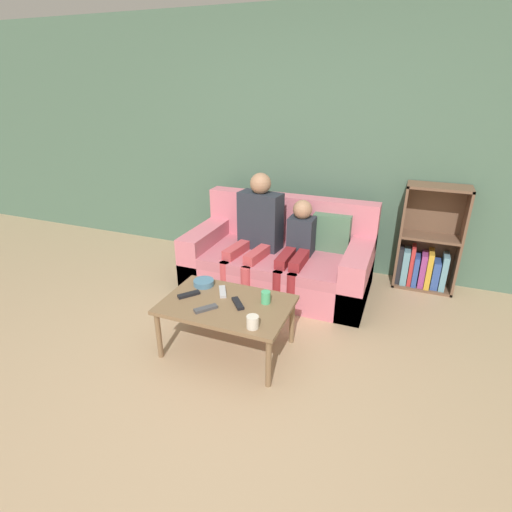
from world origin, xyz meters
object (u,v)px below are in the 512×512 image
at_px(couch, 281,260).
at_px(tv_remote_2, 223,292).
at_px(person_child, 297,245).
at_px(cup_near, 253,322).
at_px(bookshelf, 426,250).
at_px(person_adult, 257,225).
at_px(cup_far, 266,297).
at_px(coffee_table, 227,308).
at_px(tv_remote_3, 206,309).
at_px(tv_remote_1, 238,303).
at_px(snack_bowl, 204,283).
at_px(tv_remote_0, 189,294).

xyz_separation_m(couch, tv_remote_2, (-0.13, -1.05, 0.15)).
relative_size(person_child, cup_near, 10.49).
height_order(bookshelf, person_adult, person_adult).
relative_size(couch, cup_far, 18.77).
relative_size(coffee_table, tv_remote_3, 5.81).
bearing_deg(tv_remote_1, snack_bowl, 114.08).
distance_m(tv_remote_0, snack_bowl, 0.20).
height_order(person_child, tv_remote_2, person_child).
relative_size(coffee_table, cup_near, 10.86).
bearing_deg(snack_bowl, tv_remote_2, -16.92).
bearing_deg(bookshelf, person_child, -150.65).
height_order(tv_remote_1, tv_remote_2, same).
bearing_deg(cup_near, tv_remote_1, 132.20).
bearing_deg(tv_remote_1, cup_near, -88.33).
bearing_deg(couch, tv_remote_0, -106.49).
bearing_deg(couch, person_adult, -159.32).
bearing_deg(coffee_table, tv_remote_3, -124.15).
relative_size(bookshelf, tv_remote_1, 6.49).
height_order(bookshelf, coffee_table, bookshelf).
relative_size(tv_remote_0, snack_bowl, 1.00).
bearing_deg(couch, cup_near, -79.31).
xyz_separation_m(person_adult, cup_far, (0.46, -0.98, -0.18)).
relative_size(tv_remote_3, snack_bowl, 0.99).
xyz_separation_m(tv_remote_0, tv_remote_3, (0.22, -0.13, 0.00)).
height_order(bookshelf, cup_near, bookshelf).
bearing_deg(snack_bowl, tv_remote_3, -59.52).
relative_size(person_adult, snack_bowl, 6.92).
xyz_separation_m(person_adult, tv_remote_2, (0.09, -0.96, -0.22)).
xyz_separation_m(coffee_table, tv_remote_2, (-0.09, 0.13, 0.05)).
bearing_deg(cup_far, tv_remote_3, -145.55).
relative_size(bookshelf, person_child, 1.14).
bearing_deg(bookshelf, person_adult, -159.34).
relative_size(coffee_table, person_adult, 0.83).
height_order(person_adult, tv_remote_3, person_adult).
bearing_deg(person_adult, cup_far, -57.51).
bearing_deg(tv_remote_0, cup_far, 49.86).
bearing_deg(tv_remote_1, bookshelf, 11.80).
height_order(person_adult, cup_far, person_adult).
bearing_deg(tv_remote_0, bookshelf, 83.51).
xyz_separation_m(person_child, cup_far, (0.03, -0.93, -0.05)).
height_order(cup_near, tv_remote_2, cup_near).
bearing_deg(person_adult, tv_remote_1, -68.21).
distance_m(person_child, tv_remote_2, 0.97).
distance_m(tv_remote_0, tv_remote_1, 0.40).
bearing_deg(cup_far, snack_bowl, 171.98).
bearing_deg(tv_remote_2, snack_bowl, 133.93).
xyz_separation_m(couch, tv_remote_3, (-0.13, -1.32, 0.15)).
relative_size(person_child, tv_remote_2, 5.31).
bearing_deg(coffee_table, cup_far, 22.09).
distance_m(tv_remote_3, snack_bowl, 0.38).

